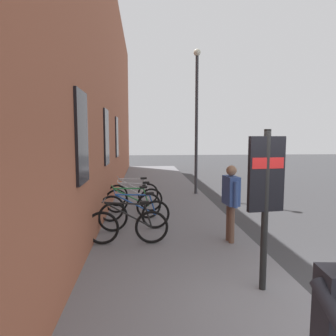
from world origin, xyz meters
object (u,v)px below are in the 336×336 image
at_px(bicycle_beside_lamp, 127,226).
at_px(transit_info_sign, 266,184).
at_px(bicycle_far_end, 135,215).
at_px(street_lamp, 197,110).
at_px(bicycle_leaning_wall, 133,194).
at_px(pedestrian_near_bus, 231,195).
at_px(bicycle_end_of_row, 131,206).
at_px(bicycle_nearest_sign, 134,199).

bearing_deg(bicycle_beside_lamp, transit_info_sign, -134.51).
bearing_deg(bicycle_far_end, street_lamp, -26.95).
xyz_separation_m(bicycle_beside_lamp, street_lamp, (5.54, -2.47, 2.94)).
bearing_deg(bicycle_beside_lamp, bicycle_leaning_wall, 0.01).
xyz_separation_m(bicycle_beside_lamp, pedestrian_near_bus, (-0.03, -2.24, 0.64)).
xyz_separation_m(bicycle_end_of_row, transit_info_sign, (-3.96, -2.13, 1.21)).
height_order(bicycle_beside_lamp, bicycle_far_end, same).
height_order(bicycle_end_of_row, pedestrian_near_bus, pedestrian_near_bus).
xyz_separation_m(bicycle_end_of_row, bicycle_nearest_sign, (0.87, -0.07, 0.00)).
distance_m(pedestrian_near_bus, street_lamp, 6.04).
height_order(bicycle_end_of_row, transit_info_sign, transit_info_sign).
distance_m(bicycle_beside_lamp, bicycle_far_end, 0.96).
distance_m(bicycle_nearest_sign, bicycle_leaning_wall, 0.94).
bearing_deg(bicycle_leaning_wall, bicycle_nearest_sign, -176.09).
xyz_separation_m(bicycle_beside_lamp, bicycle_nearest_sign, (2.73, -0.06, 0.00)).
relative_size(bicycle_end_of_row, transit_info_sign, 0.72).
bearing_deg(bicycle_end_of_row, bicycle_beside_lamp, -179.82).
bearing_deg(bicycle_beside_lamp, pedestrian_near_bus, -90.82).
bearing_deg(bicycle_leaning_wall, transit_info_sign, -159.74).
bearing_deg(street_lamp, bicycle_beside_lamp, 155.98).
distance_m(bicycle_far_end, transit_info_sign, 3.83).
distance_m(bicycle_leaning_wall, pedestrian_near_bus, 4.37).
relative_size(bicycle_far_end, street_lamp, 0.31).
xyz_separation_m(bicycle_beside_lamp, bicycle_far_end, (0.95, -0.14, 0.00)).
xyz_separation_m(bicycle_nearest_sign, transit_info_sign, (-4.82, -2.06, 1.21)).
bearing_deg(pedestrian_near_bus, street_lamp, -2.40).
bearing_deg(pedestrian_near_bus, bicycle_far_end, 64.85).
relative_size(bicycle_far_end, transit_info_sign, 0.73).
xyz_separation_m(pedestrian_near_bus, street_lamp, (5.57, -0.23, 2.31)).
relative_size(bicycle_beside_lamp, transit_info_sign, 0.74).
xyz_separation_m(bicycle_end_of_row, street_lamp, (3.67, -2.47, 2.94)).
bearing_deg(transit_info_sign, bicycle_leaning_wall, 20.26).
bearing_deg(pedestrian_near_bus, bicycle_end_of_row, 49.71).
xyz_separation_m(bicycle_leaning_wall, transit_info_sign, (-5.76, -2.13, 1.21)).
xyz_separation_m(bicycle_nearest_sign, bicycle_leaning_wall, (0.94, 0.06, 0.00)).
bearing_deg(transit_info_sign, bicycle_end_of_row, 28.32).
bearing_deg(street_lamp, transit_info_sign, 177.44).
distance_m(transit_info_sign, pedestrian_near_bus, 2.14).
bearing_deg(bicycle_nearest_sign, bicycle_far_end, -177.66).
xyz_separation_m(bicycle_far_end, bicycle_leaning_wall, (2.72, 0.14, 0.00)).
bearing_deg(bicycle_end_of_row, transit_info_sign, -151.68).
relative_size(bicycle_beside_lamp, pedestrian_near_bus, 1.05).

